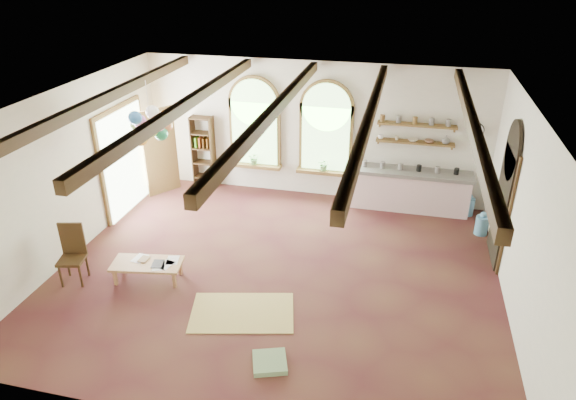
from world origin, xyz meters
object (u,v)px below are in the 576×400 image
(side_chair, at_px, (74,266))
(balloon_cluster, at_px, (150,125))
(kitchen_counter, at_px, (410,190))
(coffee_table, at_px, (147,265))

(side_chair, xyz_separation_m, balloon_cluster, (0.72, 2.05, 2.02))
(kitchen_counter, height_order, balloon_cluster, balloon_cluster)
(kitchen_counter, bearing_deg, coffee_table, -138.69)
(side_chair, bearing_deg, kitchen_counter, 36.62)
(balloon_cluster, bearing_deg, coffee_table, -72.42)
(balloon_cluster, bearing_deg, side_chair, -109.29)
(side_chair, bearing_deg, coffee_table, 14.59)
(side_chair, distance_m, balloon_cluster, 2.97)
(balloon_cluster, bearing_deg, kitchen_counter, 23.86)
(coffee_table, bearing_deg, side_chair, -165.41)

